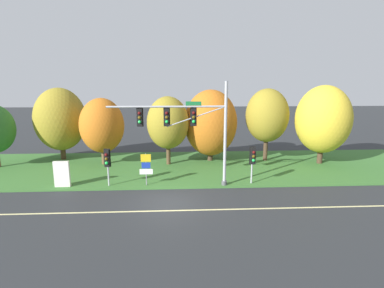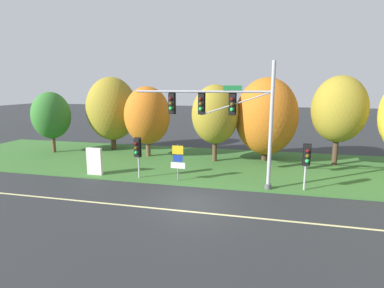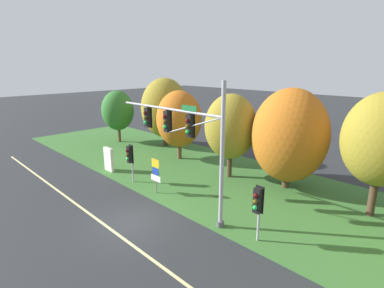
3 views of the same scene
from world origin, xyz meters
TOP-DOWN VIEW (x-y plane):
  - ground_plane at (0.00, 0.00)m, footprint 160.00×160.00m
  - lane_stripe at (0.00, -1.20)m, footprint 36.00×0.16m
  - grass_verge at (0.00, 8.25)m, footprint 48.00×11.50m
  - traffic_signal_mast at (1.41, 2.97)m, footprint 8.52×0.49m
  - pedestrian_signal_near_kerb at (6.09, 3.08)m, footprint 0.46×0.55m
  - pedestrian_signal_further_along at (-4.51, 3.10)m, footprint 0.46×0.55m
  - route_sign_post at (-1.76, 3.23)m, footprint 0.95×0.08m
  - tree_nearest_road at (-15.50, 8.88)m, footprint 3.43×3.43m
  - tree_left_of_mast at (-10.73, 11.51)m, footprint 4.84×4.84m
  - tree_behind_signpost at (-6.27, 9.44)m, footprint 4.00×4.00m
  - tree_mid_verge at (-0.26, 9.05)m, footprint 3.81×3.81m
  - tree_tall_centre at (3.77, 10.24)m, footprint 5.03×5.03m
  - tree_right_far at (9.13, 9.94)m, footprint 4.06×4.06m
  - info_kiosk at (-7.82, 3.24)m, footprint 1.10×0.24m

SIDE VIEW (x-z plane):
  - ground_plane at x=0.00m, z-range 0.00..0.00m
  - lane_stripe at x=0.00m, z-range 0.00..0.01m
  - grass_verge at x=0.00m, z-range 0.00..0.10m
  - info_kiosk at x=-7.82m, z-range 0.09..1.99m
  - route_sign_post at x=-1.76m, z-range 0.34..2.74m
  - pedestrian_signal_further_along at x=-4.51m, z-range 0.68..3.47m
  - pedestrian_signal_near_kerb at x=6.09m, z-range 0.70..3.54m
  - tree_nearest_road at x=-15.50m, z-range 0.75..6.36m
  - tree_behind_signpost at x=-6.27m, z-range 0.65..6.76m
  - tree_tall_centre at x=3.77m, z-range 0.36..7.18m
  - tree_mid_verge at x=-0.26m, z-range 0.83..7.09m
  - tree_left_of_mast at x=-10.73m, z-range 0.56..7.55m
  - tree_right_far at x=9.13m, z-range 1.01..7.93m
  - traffic_signal_mast at x=1.41m, z-range 0.88..8.42m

